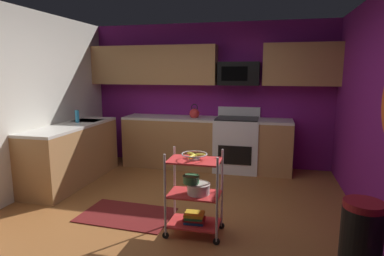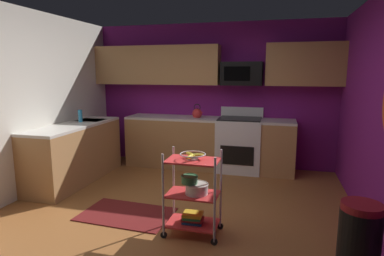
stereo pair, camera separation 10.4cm
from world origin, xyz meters
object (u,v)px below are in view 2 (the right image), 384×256
at_px(mixing_bowl_large, 197,188).
at_px(trash_can, 359,241).
at_px(fruit_bowl, 193,155).
at_px(rolling_cart, 193,194).
at_px(book_stack, 193,218).
at_px(kettle, 197,113).
at_px(mixing_bowl_small, 189,179).
at_px(dish_soap_bottle, 80,116).
at_px(microwave, 242,74).
at_px(oven_range, 239,144).

bearing_deg(mixing_bowl_large, trash_can, -13.15).
bearing_deg(fruit_bowl, rolling_cart, -90.00).
height_order(book_stack, kettle, kettle).
xyz_separation_m(fruit_bowl, mixing_bowl_small, (-0.03, -0.01, -0.26)).
bearing_deg(rolling_cart, dish_soap_bottle, 147.98).
bearing_deg(fruit_bowl, kettle, 103.04).
bearing_deg(trash_can, mixing_bowl_large, 166.85).
bearing_deg(dish_soap_bottle, book_stack, -32.02).
xyz_separation_m(microwave, fruit_bowl, (-0.20, -2.54, -0.82)).
relative_size(oven_range, microwave, 1.57).
relative_size(fruit_bowl, trash_can, 0.41).
bearing_deg(book_stack, mixing_bowl_large, -0.00).
height_order(oven_range, rolling_cart, oven_range).
xyz_separation_m(fruit_bowl, kettle, (-0.56, 2.43, 0.12)).
distance_m(fruit_bowl, dish_soap_bottle, 2.70).
bearing_deg(fruit_bowl, mixing_bowl_small, -165.12).
distance_m(oven_range, trash_can, 3.09).
bearing_deg(mixing_bowl_large, oven_range, 86.22).
bearing_deg(fruit_bowl, oven_range, 85.21).
bearing_deg(trash_can, microwave, 114.94).
bearing_deg(microwave, mixing_bowl_small, -95.32).
xyz_separation_m(mixing_bowl_small, book_stack, (0.03, 0.01, -0.43)).
xyz_separation_m(book_stack, dish_soap_bottle, (-2.28, 1.43, 0.84)).
bearing_deg(mixing_bowl_small, trash_can, -12.22).
height_order(rolling_cart, fruit_bowl, rolling_cart).
height_order(rolling_cart, mixing_bowl_small, rolling_cart).
relative_size(rolling_cart, mixing_bowl_small, 5.03).
distance_m(oven_range, mixing_bowl_small, 2.46).
xyz_separation_m(rolling_cart, mixing_bowl_small, (-0.03, -0.01, 0.17)).
height_order(microwave, kettle, microwave).
distance_m(microwave, book_stack, 2.96).
distance_m(microwave, dish_soap_bottle, 2.81).
bearing_deg(trash_can, oven_range, 115.75).
xyz_separation_m(oven_range, mixing_bowl_large, (-0.16, -2.43, 0.04)).
height_order(oven_range, mixing_bowl_large, oven_range).
distance_m(rolling_cart, mixing_bowl_large, 0.08).
bearing_deg(dish_soap_bottle, microwave, 24.05).
relative_size(mixing_bowl_small, dish_soap_bottle, 0.91).
distance_m(oven_range, kettle, 0.93).
bearing_deg(trash_can, fruit_bowl, 167.21).
height_order(mixing_bowl_large, dish_soap_bottle, dish_soap_bottle).
bearing_deg(oven_range, mixing_bowl_small, -95.56).
height_order(fruit_bowl, trash_can, fruit_bowl).
distance_m(mixing_bowl_small, kettle, 2.52).
relative_size(fruit_bowl, mixing_bowl_small, 1.49).
bearing_deg(microwave, oven_range, -89.74).
distance_m(mixing_bowl_large, kettle, 2.55).
bearing_deg(book_stack, kettle, 103.04).
bearing_deg(oven_range, rolling_cart, -94.79).
bearing_deg(microwave, fruit_bowl, -94.59).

